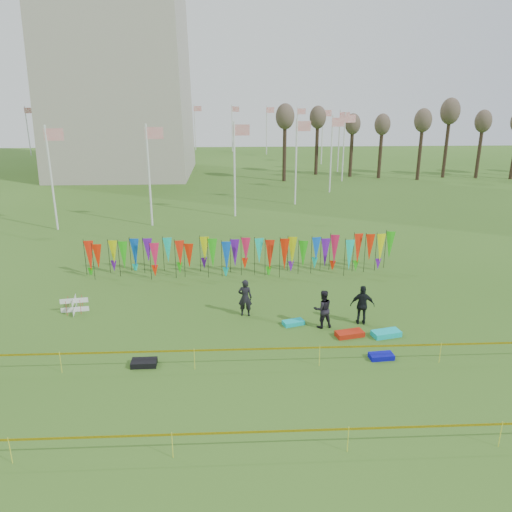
{
  "coord_description": "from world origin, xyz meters",
  "views": [
    {
      "loc": [
        -0.27,
        -18.63,
        10.41
      ],
      "look_at": [
        0.95,
        6.0,
        2.2
      ],
      "focal_mm": 35.0,
      "sensor_mm": 36.0,
      "label": 1
    }
  ],
  "objects_px": {
    "kite_bag_black": "(144,363)",
    "kite_bag_teal": "(386,333)",
    "box_kite": "(74,305)",
    "kite_bag_red": "(350,334)",
    "person_left": "(245,298)",
    "person_mid": "(323,309)",
    "kite_bag_turquoise": "(293,323)",
    "kite_bag_blue": "(381,356)",
    "person_right": "(362,305)"
  },
  "relations": [
    {
      "from": "person_left",
      "to": "kite_bag_black",
      "type": "relative_size",
      "value": 1.84
    },
    {
      "from": "box_kite",
      "to": "kite_bag_turquoise",
      "type": "height_order",
      "value": "box_kite"
    },
    {
      "from": "person_left",
      "to": "kite_bag_blue",
      "type": "distance_m",
      "value": 7.04
    },
    {
      "from": "kite_bag_black",
      "to": "kite_bag_teal",
      "type": "height_order",
      "value": "kite_bag_teal"
    },
    {
      "from": "kite_bag_turquoise",
      "to": "kite_bag_red",
      "type": "distance_m",
      "value": 2.69
    },
    {
      "from": "person_left",
      "to": "person_right",
      "type": "relative_size",
      "value": 0.98
    },
    {
      "from": "kite_bag_red",
      "to": "kite_bag_blue",
      "type": "bearing_deg",
      "value": -66.86
    },
    {
      "from": "box_kite",
      "to": "kite_bag_turquoise",
      "type": "xyz_separation_m",
      "value": [
        10.61,
        -1.91,
        -0.28
      ]
    },
    {
      "from": "box_kite",
      "to": "kite_bag_red",
      "type": "xyz_separation_m",
      "value": [
        12.97,
        -3.19,
        -0.26
      ]
    },
    {
      "from": "person_mid",
      "to": "person_right",
      "type": "bearing_deg",
      "value": 177.51
    },
    {
      "from": "person_mid",
      "to": "kite_bag_turquoise",
      "type": "relative_size",
      "value": 1.86
    },
    {
      "from": "person_left",
      "to": "kite_bag_red",
      "type": "xyz_separation_m",
      "value": [
        4.59,
        -2.41,
        -0.81
      ]
    },
    {
      "from": "person_left",
      "to": "kite_bag_turquoise",
      "type": "bearing_deg",
      "value": 160.04
    },
    {
      "from": "person_left",
      "to": "person_mid",
      "type": "relative_size",
      "value": 1.02
    },
    {
      "from": "person_mid",
      "to": "kite_bag_turquoise",
      "type": "height_order",
      "value": "person_mid"
    },
    {
      "from": "kite_bag_teal",
      "to": "kite_bag_turquoise",
      "type": "bearing_deg",
      "value": 161.44
    },
    {
      "from": "person_mid",
      "to": "kite_bag_red",
      "type": "distance_m",
      "value": 1.65
    },
    {
      "from": "kite_bag_blue",
      "to": "kite_bag_red",
      "type": "xyz_separation_m",
      "value": [
        -0.85,
        1.99,
        0.01
      ]
    },
    {
      "from": "kite_bag_black",
      "to": "kite_bag_teal",
      "type": "xyz_separation_m",
      "value": [
        10.37,
        2.01,
        0.0
      ]
    },
    {
      "from": "kite_bag_red",
      "to": "kite_bag_teal",
      "type": "distance_m",
      "value": 1.63
    },
    {
      "from": "kite_bag_turquoise",
      "to": "person_left",
      "type": "bearing_deg",
      "value": 153.16
    },
    {
      "from": "kite_bag_red",
      "to": "kite_bag_teal",
      "type": "relative_size",
      "value": 0.98
    },
    {
      "from": "person_right",
      "to": "person_left",
      "type": "bearing_deg",
      "value": -2.77
    },
    {
      "from": "person_right",
      "to": "kite_bag_teal",
      "type": "height_order",
      "value": "person_right"
    },
    {
      "from": "kite_bag_black",
      "to": "person_mid",
      "type": "bearing_deg",
      "value": 21.63
    },
    {
      "from": "person_mid",
      "to": "kite_bag_red",
      "type": "xyz_separation_m",
      "value": [
        1.07,
        -0.97,
        -0.8
      ]
    },
    {
      "from": "kite_bag_red",
      "to": "kite_bag_turquoise",
      "type": "bearing_deg",
      "value": 151.55
    },
    {
      "from": "box_kite",
      "to": "person_mid",
      "type": "relative_size",
      "value": 0.41
    },
    {
      "from": "person_left",
      "to": "kite_bag_turquoise",
      "type": "xyz_separation_m",
      "value": [
        2.22,
        -1.12,
        -0.83
      ]
    },
    {
      "from": "kite_bag_black",
      "to": "kite_bag_teal",
      "type": "bearing_deg",
      "value": 10.97
    },
    {
      "from": "kite_bag_turquoise",
      "to": "box_kite",
      "type": "bearing_deg",
      "value": 169.81
    },
    {
      "from": "person_left",
      "to": "person_mid",
      "type": "height_order",
      "value": "person_left"
    },
    {
      "from": "person_left",
      "to": "kite_bag_blue",
      "type": "xyz_separation_m",
      "value": [
        5.44,
        -4.4,
        -0.82
      ]
    },
    {
      "from": "kite_bag_red",
      "to": "kite_bag_black",
      "type": "distance_m",
      "value": 8.98
    },
    {
      "from": "person_mid",
      "to": "kite_bag_blue",
      "type": "height_order",
      "value": "person_mid"
    },
    {
      "from": "person_mid",
      "to": "kite_bag_black",
      "type": "xyz_separation_m",
      "value": [
        -7.67,
        -3.04,
        -0.79
      ]
    },
    {
      "from": "person_right",
      "to": "kite_bag_teal",
      "type": "bearing_deg",
      "value": 131.42
    },
    {
      "from": "person_left",
      "to": "kite_bag_red",
      "type": "bearing_deg",
      "value": 159.21
    },
    {
      "from": "person_right",
      "to": "kite_bag_red",
      "type": "distance_m",
      "value": 1.7
    },
    {
      "from": "person_right",
      "to": "kite_bag_black",
      "type": "xyz_separation_m",
      "value": [
        -9.57,
        -3.3,
        -0.83
      ]
    },
    {
      "from": "person_mid",
      "to": "kite_bag_black",
      "type": "height_order",
      "value": "person_mid"
    },
    {
      "from": "person_right",
      "to": "kite_bag_turquoise",
      "type": "bearing_deg",
      "value": 8.52
    },
    {
      "from": "person_mid",
      "to": "kite_bag_red",
      "type": "height_order",
      "value": "person_mid"
    },
    {
      "from": "kite_bag_teal",
      "to": "kite_bag_blue",
      "type": "bearing_deg",
      "value": -112.07
    },
    {
      "from": "kite_bag_turquoise",
      "to": "kite_bag_black",
      "type": "relative_size",
      "value": 0.98
    },
    {
      "from": "kite_bag_blue",
      "to": "kite_bag_teal",
      "type": "height_order",
      "value": "kite_bag_teal"
    },
    {
      "from": "person_left",
      "to": "kite_bag_red",
      "type": "distance_m",
      "value": 5.24
    },
    {
      "from": "person_mid",
      "to": "kite_bag_red",
      "type": "bearing_deg",
      "value": 127.71
    },
    {
      "from": "box_kite",
      "to": "person_left",
      "type": "distance_m",
      "value": 8.44
    },
    {
      "from": "person_right",
      "to": "kite_bag_red",
      "type": "relative_size",
      "value": 1.53
    }
  ]
}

